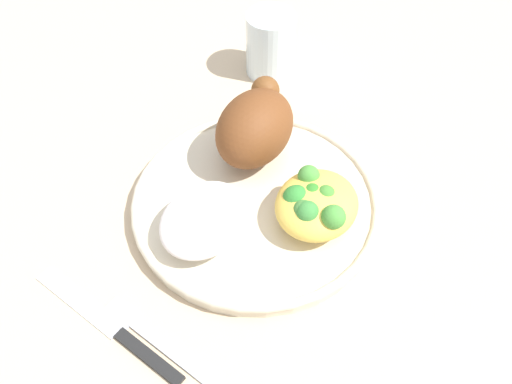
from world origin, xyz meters
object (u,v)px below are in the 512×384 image
(knife, at_px, (119,332))
(water_glass, at_px, (270,44))
(roasted_chicken, at_px, (255,126))
(mac_cheese_with_broccoli, at_px, (315,204))
(fork, at_px, (153,340))
(plate, at_px, (256,203))
(rice_pile, at_px, (204,219))

(knife, relative_size, water_glass, 2.17)
(water_glass, bearing_deg, knife, -171.13)
(roasted_chicken, relative_size, water_glass, 1.33)
(roasted_chicken, relative_size, mac_cheese_with_broccoli, 1.22)
(fork, relative_size, water_glass, 1.63)
(plate, bearing_deg, water_glass, 25.02)
(plate, bearing_deg, fork, 178.01)
(plate, relative_size, mac_cheese_with_broccoli, 2.88)
(fork, bearing_deg, mac_cheese_with_broccoli, -20.67)
(roasted_chicken, xyz_separation_m, mac_cheese_with_broccoli, (-0.05, -0.10, -0.02))
(plate, distance_m, roasted_chicken, 0.09)
(fork, bearing_deg, plate, -1.99)
(mac_cheese_with_broccoli, bearing_deg, water_glass, 38.27)
(rice_pile, height_order, knife, rice_pile)
(fork, height_order, water_glass, water_glass)
(plate, distance_m, knife, 0.20)
(plate, bearing_deg, mac_cheese_with_broccoli, -83.58)
(mac_cheese_with_broccoli, xyz_separation_m, knife, (-0.20, 0.11, -0.04))
(roasted_chicken, distance_m, rice_pile, 0.13)
(knife, bearing_deg, roasted_chicken, -0.84)
(mac_cheese_with_broccoli, distance_m, knife, 0.23)
(water_glass, bearing_deg, rice_pile, -164.71)
(mac_cheese_with_broccoli, distance_m, water_glass, 0.28)
(plate, distance_m, mac_cheese_with_broccoli, 0.07)
(roasted_chicken, height_order, knife, roasted_chicken)
(rice_pile, height_order, mac_cheese_with_broccoli, mac_cheese_with_broccoli)
(mac_cheese_with_broccoli, height_order, fork, mac_cheese_with_broccoli)
(mac_cheese_with_broccoli, bearing_deg, knife, 152.61)
(plate, height_order, fork, plate)
(water_glass, bearing_deg, fork, -166.52)
(water_glass, bearing_deg, plate, -154.98)
(fork, xyz_separation_m, water_glass, (0.41, 0.10, 0.04))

